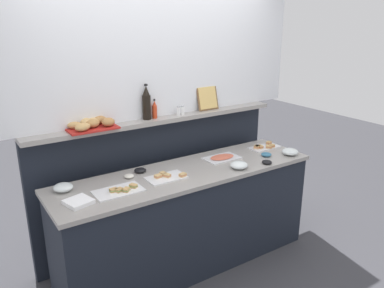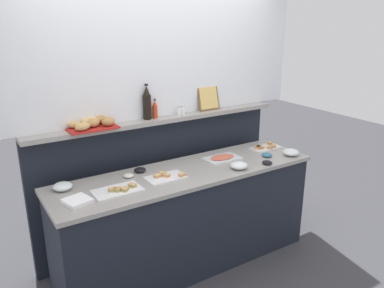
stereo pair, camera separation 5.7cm
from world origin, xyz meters
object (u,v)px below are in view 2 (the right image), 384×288
Objects in this scene: condiment_bowl_dark at (267,163)px; salt_shaker at (179,111)px; sandwich_platter_front at (265,147)px; wine_bottle_dark at (147,103)px; cold_cuts_platter at (222,158)px; sandwich_platter_side at (166,177)px; napkin_stack at (77,201)px; condiment_bowl_cream at (267,155)px; framed_picture at (208,98)px; sandwich_platter_rear at (118,190)px; glass_bowl_medium at (63,187)px; glass_bowl_large at (239,166)px; pepper_shaker at (183,110)px; condiment_bowl_red at (129,176)px; bread_basket at (93,123)px; condiment_bowl_teal at (140,170)px; glass_bowl_small at (291,153)px; hot_sauce_bottle at (155,110)px.

salt_shaker reaches higher than condiment_bowl_dark.
sandwich_platter_front is 1.01× the size of wine_bottle_dark.
condiment_bowl_dark reaches higher than cold_cuts_platter.
sandwich_platter_side is 0.98× the size of cold_cuts_platter.
cold_cuts_platter is 1.41m from napkin_stack.
condiment_bowl_cream is 0.79m from framed_picture.
cold_cuts_platter is at bearing -52.60° from salt_shaker.
glass_bowl_medium reaches higher than sandwich_platter_rear.
pepper_shaker is at bearing 107.19° from glass_bowl_large.
condiment_bowl_red is 0.85m from pepper_shaker.
pepper_shaker is 0.86m from bread_basket.
glass_bowl_large is 0.98m from wine_bottle_dark.
napkin_stack is 1.95× the size of salt_shaker.
glass_bowl_large is (0.63, -0.16, 0.02)m from sandwich_platter_side.
condiment_bowl_red is at bearing 161.65° from condiment_bowl_dark.
sandwich_platter_rear is 4.44× the size of condiment_bowl_red.
glass_bowl_medium is 1.30m from pepper_shaker.
pepper_shaker is at bearing 125.20° from condiment_bowl_dark.
sandwich_platter_rear is 2.38× the size of glass_bowl_large.
cold_cuts_platter is 3.27× the size of condiment_bowl_teal.
sandwich_platter_front is 1.27m from wine_bottle_dark.
sandwich_platter_rear reaches higher than napkin_stack.
sandwich_platter_side reaches higher than cold_cuts_platter.
condiment_bowl_red is at bearing -60.61° from bread_basket.
glass_bowl_small is 1.58× the size of condiment_bowl_cream.
condiment_bowl_cream is 1.21m from wine_bottle_dark.
cold_cuts_platter is 0.62m from framed_picture.
framed_picture is (1.50, 0.55, 0.48)m from napkin_stack.
wine_bottle_dark is (-0.96, 0.55, 0.50)m from condiment_bowl_cream.
glass_bowl_medium is 0.59m from bread_basket.
pepper_shaker is 0.32m from framed_picture.
wine_bottle_dark reaches higher than pepper_shaker.
glass_bowl_small is at bearing -30.03° from hot_sauce_bottle.
glass_bowl_small is 1.13m from salt_shaker.
condiment_bowl_red is at bearing 25.03° from napkin_stack.
wine_bottle_dark reaches higher than sandwich_platter_side.
salt_shaker reaches higher than glass_bowl_small.
condiment_bowl_teal and condiment_bowl_cream have the same top height.
sandwich_platter_front is 0.80× the size of bread_basket.
napkin_stack reaches higher than cold_cuts_platter.
sandwich_platter_front is 0.24m from condiment_bowl_cream.
condiment_bowl_cream reaches higher than cold_cuts_platter.
cold_cuts_platter is at bearing -104.37° from framed_picture.
sandwich_platter_side is 0.80× the size of bread_basket.
glass_bowl_large is 0.29m from condiment_bowl_dark.
sandwich_platter_rear reaches higher than cold_cuts_platter.
cold_cuts_platter is at bearing -8.66° from condiment_bowl_teal.
framed_picture is at bearing 10.27° from glass_bowl_medium.
sandwich_platter_front is 2.16× the size of glass_bowl_medium.
cold_cuts_platter is 1.37× the size of framed_picture.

